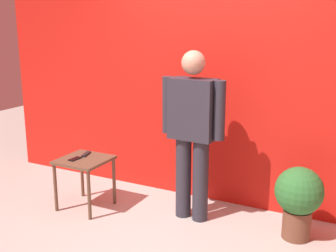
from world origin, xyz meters
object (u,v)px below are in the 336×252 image
cell_phone (75,159)px  potted_plant (299,197)px  tv_remote (86,154)px  side_table (84,166)px  standing_person (193,128)px

cell_phone → potted_plant: bearing=15.1°
tv_remote → side_table: bearing=-78.1°
standing_person → side_table: bearing=-164.9°
standing_person → side_table: (-1.11, -0.30, -0.49)m
standing_person → potted_plant: (1.04, 0.06, -0.54)m
side_table → tv_remote: tv_remote is taller
potted_plant → side_table: bearing=-170.6°
cell_phone → potted_plant: potted_plant is taller
side_table → potted_plant: size_ratio=0.80×
side_table → tv_remote: bearing=118.4°
side_table → potted_plant: (2.16, 0.36, -0.06)m
side_table → tv_remote: size_ratio=3.24×
cell_phone → tv_remote: (0.01, 0.17, 0.01)m
potted_plant → cell_phone: bearing=-169.3°
tv_remote → potted_plant: 2.23m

